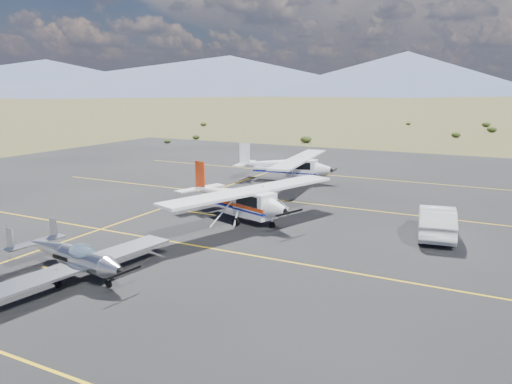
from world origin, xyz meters
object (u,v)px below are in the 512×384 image
Objects in this scene: aircraft_low_wing at (74,256)px; aircraft_cessna at (238,197)px; aircraft_plain at (286,165)px; sedan at (436,221)px.

aircraft_cessna is at bearing 90.11° from aircraft_low_wing.
aircraft_plain is at bearing 120.69° from aircraft_cessna.
aircraft_low_wing is 11.16m from aircraft_cessna.
sedan is at bearing 53.59° from aircraft_low_wing.
sedan is at bearing -45.61° from aircraft_plain.
aircraft_plain reaches higher than aircraft_low_wing.
aircraft_cessna is (1.48, 11.05, 0.47)m from aircraft_low_wing.
aircraft_low_wing is 1.67× the size of sedan.
sedan is (10.87, 1.67, -0.50)m from aircraft_cessna.
aircraft_cessna reaches higher than aircraft_plain.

